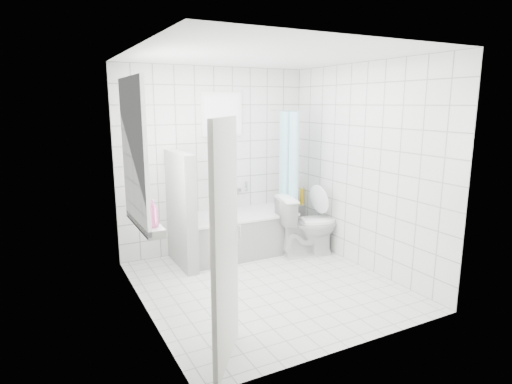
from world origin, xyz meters
TOP-DOWN VIEW (x-y plane):
  - ground at (0.00, 0.00)m, footprint 3.00×3.00m
  - ceiling at (0.00, 0.00)m, footprint 3.00×3.00m
  - wall_back at (0.00, 1.50)m, footprint 2.80×0.02m
  - wall_front at (0.00, -1.50)m, footprint 2.80×0.02m
  - wall_left at (-1.40, 0.00)m, footprint 0.02×3.00m
  - wall_right at (1.40, 0.00)m, footprint 0.02×3.00m
  - window_left at (-1.35, 0.30)m, footprint 0.01×0.90m
  - window_back at (0.10, 1.46)m, footprint 0.50×0.01m
  - window_sill at (-1.31, 0.30)m, footprint 0.18×1.02m
  - door at (-1.01, -1.16)m, footprint 0.50×0.67m
  - bathtub at (0.18, 1.13)m, footprint 1.56×0.77m
  - partition_wall at (-0.66, 1.07)m, footprint 0.15×0.85m
  - tiled_ledge at (1.28, 1.38)m, footprint 0.40×0.24m
  - toilet at (1.03, 0.65)m, footprint 0.92×0.63m
  - curtain_rod at (0.90, 1.10)m, footprint 0.02×0.80m
  - shower_curtain at (0.90, 0.97)m, footprint 0.14×0.48m
  - tub_faucet at (0.28, 1.46)m, footprint 0.18×0.06m
  - sill_bottles at (-1.30, 0.18)m, footprint 0.17×0.78m
  - ledge_bottles at (1.28, 1.33)m, footprint 0.20×0.17m

SIDE VIEW (x-z plane):
  - ground at x=0.00m, z-range 0.00..0.00m
  - tiled_ledge at x=1.28m, z-range 0.00..0.55m
  - bathtub at x=0.18m, z-range 0.00..0.58m
  - toilet at x=1.03m, z-range 0.00..0.86m
  - ledge_bottles at x=1.28m, z-range 0.54..0.80m
  - partition_wall at x=-0.66m, z-range 0.00..1.50m
  - tub_faucet at x=0.28m, z-range 0.82..0.88m
  - window_sill at x=-1.31m, z-range 0.82..0.90m
  - door at x=-1.01m, z-range 0.00..2.00m
  - sill_bottles at x=-1.30m, z-range 0.87..1.15m
  - shower_curtain at x=0.90m, z-range 0.21..1.99m
  - wall_back at x=0.00m, z-range 0.00..2.60m
  - wall_front at x=0.00m, z-range 0.00..2.60m
  - wall_left at x=-1.40m, z-range 0.00..2.60m
  - wall_right at x=1.40m, z-range 0.00..2.60m
  - window_left at x=-1.35m, z-range 0.90..2.30m
  - window_back at x=0.10m, z-range 1.70..2.20m
  - curtain_rod at x=0.90m, z-range 1.99..2.01m
  - ceiling at x=0.00m, z-range 2.60..2.60m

